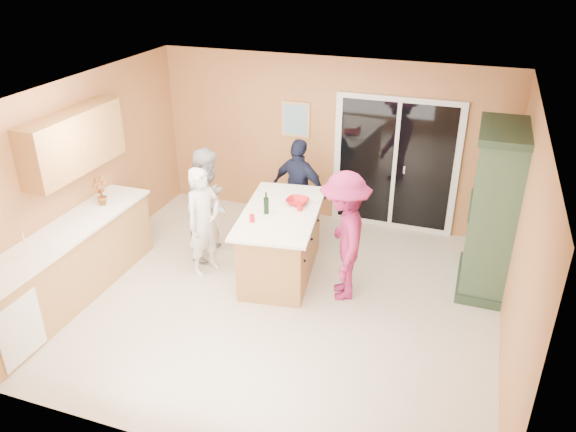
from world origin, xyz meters
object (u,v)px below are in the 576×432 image
(green_hutch, at_px, (493,213))
(woman_white, at_px, (204,222))
(woman_magenta, at_px, (344,237))
(kitchen_island, at_px, (281,244))
(woman_grey, at_px, (209,203))
(woman_navy, at_px, (299,190))

(green_hutch, distance_m, woman_white, 3.72)
(woman_magenta, bearing_deg, green_hutch, 98.27)
(woman_white, xyz_separation_m, woman_magenta, (1.90, 0.06, 0.08))
(kitchen_island, xyz_separation_m, woman_grey, (-1.14, 0.17, 0.36))
(woman_grey, distance_m, woman_magenta, 2.09)
(green_hutch, height_order, woman_grey, green_hutch)
(kitchen_island, xyz_separation_m, green_hutch, (2.62, 0.60, 0.62))
(green_hutch, bearing_deg, woman_white, -166.01)
(woman_grey, relative_size, woman_magenta, 0.95)
(woman_grey, xyz_separation_m, woman_navy, (1.04, 0.91, -0.02))
(woman_white, distance_m, woman_magenta, 1.90)
(green_hutch, xyz_separation_m, woman_navy, (-2.71, 0.49, -0.28))
(green_hutch, height_order, woman_white, green_hutch)
(green_hutch, relative_size, woman_grey, 1.35)
(woman_white, height_order, woman_navy, woman_navy)
(green_hutch, relative_size, woman_magenta, 1.29)
(woman_white, bearing_deg, woman_magenta, -66.50)
(woman_navy, bearing_deg, woman_magenta, 142.11)
(green_hutch, xyz_separation_m, woman_grey, (-3.75, -0.42, -0.25))
(kitchen_island, bearing_deg, woman_white, -170.76)
(kitchen_island, relative_size, woman_white, 1.25)
(green_hutch, bearing_deg, woman_grey, -173.60)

